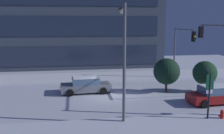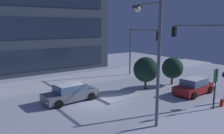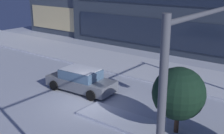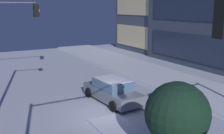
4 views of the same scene
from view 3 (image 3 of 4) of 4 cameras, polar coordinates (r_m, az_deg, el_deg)
ground at (r=17.16m, az=-5.00°, el=-7.60°), size 52.00×52.00×0.00m
curb_strip_far at (r=23.39m, az=8.63°, el=-0.66°), size 52.00×5.20×0.14m
median_strip at (r=14.47m, az=8.77°, el=-12.47°), size 9.00×1.80×0.14m
car_far at (r=19.17m, az=-6.08°, el=-2.60°), size 4.82×2.30×1.49m
traffic_light_corner_near_right at (r=8.09m, az=17.08°, el=-2.64°), size 0.32×5.88×6.54m
decorated_tree_median at (r=13.68m, az=12.86°, el=-5.07°), size 2.51×2.48×3.33m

